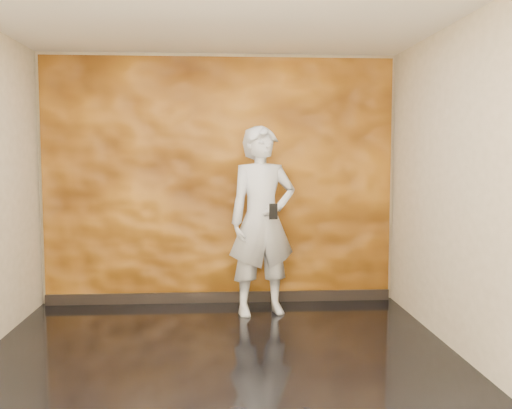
# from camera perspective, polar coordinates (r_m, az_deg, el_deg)

# --- Properties ---
(room) EXTENTS (4.02, 4.02, 2.81)m
(room) POSITION_cam_1_polar(r_m,az_deg,el_deg) (4.47, -3.62, 1.43)
(room) COLOR black
(room) RESTS_ON ground
(feature_wall) EXTENTS (3.90, 0.06, 2.75)m
(feature_wall) POSITION_cam_1_polar(r_m,az_deg,el_deg) (6.43, -3.67, 2.34)
(feature_wall) COLOR orange
(feature_wall) RESTS_ON ground
(baseboard) EXTENTS (3.90, 0.04, 0.12)m
(baseboard) POSITION_cam_1_polar(r_m,az_deg,el_deg) (6.58, -3.60, -9.23)
(baseboard) COLOR black
(baseboard) RESTS_ON ground
(man) EXTENTS (0.81, 0.63, 1.98)m
(man) POSITION_cam_1_polar(r_m,az_deg,el_deg) (5.96, 0.63, -1.63)
(man) COLOR #999EA6
(man) RESTS_ON ground
(phone) EXTENTS (0.09, 0.02, 0.16)m
(phone) POSITION_cam_1_polar(r_m,az_deg,el_deg) (5.67, 1.75, -0.70)
(phone) COLOR black
(phone) RESTS_ON man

